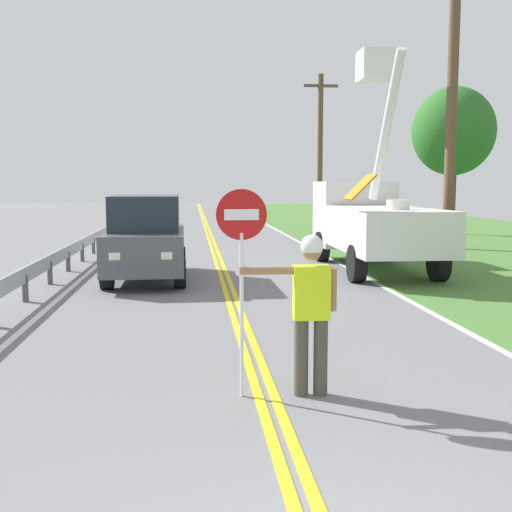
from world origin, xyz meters
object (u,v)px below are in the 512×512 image
flagger_worker (310,304)px  utility_pole_mid (320,149)px  utility_bucket_truck (371,218)px  roadside_tree_verge (453,132)px  oncoming_suv_nearest (147,237)px  utility_pole_near (452,110)px  stop_sign_paddle (242,246)px

flagger_worker → utility_pole_mid: size_ratio=0.23×
utility_bucket_truck → roadside_tree_verge: (4.50, 5.18, 2.84)m
flagger_worker → oncoming_suv_nearest: size_ratio=0.39×
utility_bucket_truck → utility_pole_near: bearing=-34.2°
flagger_worker → stop_sign_paddle: (-0.77, 0.03, 0.66)m
flagger_worker → utility_pole_mid: 27.25m
utility_pole_mid → utility_bucket_truck: bearing=-96.2°
oncoming_suv_nearest → flagger_worker: bearing=-75.0°
stop_sign_paddle → utility_pole_mid: size_ratio=0.29×
flagger_worker → utility_pole_mid: (5.44, 26.52, 3.17)m
utility_pole_mid → roadside_tree_verge: bearing=-75.4°
stop_sign_paddle → utility_bucket_truck: 11.55m
utility_bucket_truck → utility_pole_mid: size_ratio=0.85×
flagger_worker → roadside_tree_verge: size_ratio=0.31×
utility_bucket_truck → roadside_tree_verge: bearing=49.0°
oncoming_suv_nearest → utility_pole_near: size_ratio=0.56×
oncoming_suv_nearest → utility_pole_mid: utility_pole_mid is taller
utility_bucket_truck → stop_sign_paddle: bearing=-112.8°
oncoming_suv_nearest → utility_pole_mid: (7.87, 17.40, 3.15)m
roadside_tree_verge → flagger_worker: bearing=-117.4°
flagger_worker → utility_pole_mid: bearing=78.4°
stop_sign_paddle → utility_bucket_truck: (4.48, 10.64, -0.28)m
utility_pole_mid → roadside_tree_verge: (2.78, -10.66, 0.06)m
utility_pole_near → oncoming_suv_nearest: bearing=-177.4°
utility_pole_mid → stop_sign_paddle: bearing=-103.2°
oncoming_suv_nearest → utility_bucket_truck: bearing=14.2°
utility_bucket_truck → oncoming_suv_nearest: bearing=-165.8°
flagger_worker → roadside_tree_verge: bearing=62.6°
oncoming_suv_nearest → stop_sign_paddle: bearing=-79.6°
stop_sign_paddle → oncoming_suv_nearest: stop_sign_paddle is taller
flagger_worker → oncoming_suv_nearest: (-2.44, 9.12, 0.01)m
utility_bucket_truck → flagger_worker: bearing=-109.2°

